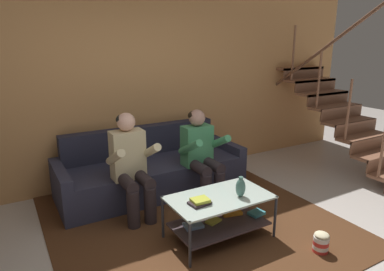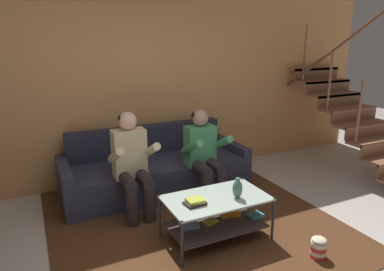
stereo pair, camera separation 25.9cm
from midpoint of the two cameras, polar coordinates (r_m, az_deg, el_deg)
name	(u,v)px [view 1 (the left image)]	position (r m, az deg, el deg)	size (l,w,h in m)	color
ground	(225,266)	(3.36, 3.24, -20.95)	(16.80, 16.80, 0.00)	beige
back_partition	(127,81)	(4.98, -12.32, 8.83)	(8.40, 0.12, 2.90)	tan
staircase_run	(336,105)	(6.08, 21.69, 4.80)	(1.00, 2.60, 2.65)	#946046
couch	(151,171)	(4.75, -8.39, -5.87)	(2.48, 0.93, 0.84)	#2F3046
person_seated_left	(131,162)	(3.99, -11.94, -4.39)	(0.50, 0.58, 1.22)	#2D2427
person_seated_right	(201,152)	(4.35, -0.13, -2.73)	(0.50, 0.58, 1.16)	#30262B
coffee_table	(220,211)	(3.61, 2.55, -12.47)	(1.06, 0.60, 0.47)	#B0C4BA
area_rug	(186,214)	(4.18, -2.91, -13.00)	(3.06, 3.41, 0.01)	#512F1A
vase	(241,187)	(3.50, 5.99, -8.61)	(0.10, 0.10, 0.21)	#436F63
book_stack	(200,202)	(3.36, -0.93, -11.00)	(0.21, 0.17, 0.05)	#2E2227
popcorn_tub	(321,242)	(3.65, 18.74, -16.56)	(0.15, 0.15, 0.21)	red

